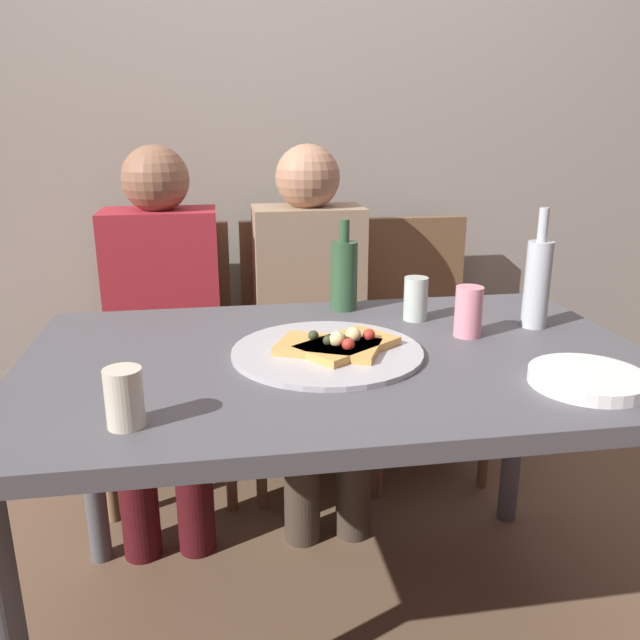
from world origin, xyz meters
name	(u,v)px	position (x,y,z in m)	size (l,w,h in m)	color
ground_plane	(336,624)	(0.00, 0.00, 0.00)	(8.00, 8.00, 0.00)	brown
back_wall	(281,103)	(0.00, 1.12, 1.30)	(6.00, 0.10, 2.60)	gray
dining_table	(338,389)	(0.00, 0.00, 0.66)	(1.39, 0.86, 0.74)	#4C4C51
pizza_tray	(327,352)	(-0.02, 0.00, 0.75)	(0.43, 0.43, 0.01)	#ADADB2
pizza_slice_last	(348,344)	(0.02, 0.00, 0.76)	(0.25, 0.23, 0.05)	tan
pizza_slice_extra	(329,346)	(-0.02, -0.01, 0.76)	(0.25, 0.21, 0.05)	tan
wine_bottle	(537,282)	(0.53, 0.12, 0.86)	(0.06, 0.06, 0.30)	#B2BCC1
beer_bottle	(344,274)	(0.08, 0.35, 0.84)	(0.07, 0.07, 0.25)	#2D5133
tumbler_near	(416,299)	(0.25, 0.22, 0.80)	(0.06, 0.06, 0.11)	#B7C6BC
tumbler_far	(124,398)	(-0.42, -0.29, 0.79)	(0.07, 0.07, 0.10)	beige
soda_can	(468,312)	(0.33, 0.08, 0.80)	(0.07, 0.07, 0.12)	pink
plate_stack	(588,379)	(0.45, -0.25, 0.75)	(0.23, 0.23, 0.03)	white
chair_left	(169,340)	(-0.43, 0.83, 0.51)	(0.44, 0.44, 0.90)	brown
chair_middle	(306,333)	(0.04, 0.83, 0.51)	(0.44, 0.44, 0.90)	brown
chair_right	(413,328)	(0.44, 0.83, 0.51)	(0.44, 0.44, 0.90)	brown
guest_in_sweater	(163,318)	(-0.43, 0.68, 0.64)	(0.36, 0.56, 1.17)	maroon
guest_in_beanie	(312,311)	(0.04, 0.68, 0.64)	(0.36, 0.56, 1.17)	#937A60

